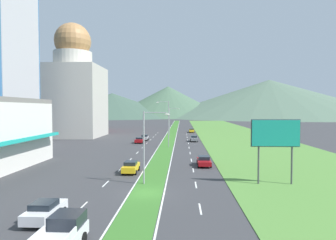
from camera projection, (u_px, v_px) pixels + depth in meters
ground_plane at (147, 193)px, 29.40m from camera, size 600.00×600.00×0.00m
grass_median at (170, 137)px, 89.29m from camera, size 3.20×240.00×0.06m
grass_verge_right at (239, 137)px, 88.30m from camera, size 24.00×240.00×0.06m
lane_dash_left_2 at (82, 207)px, 25.36m from camera, size 0.16×2.80×0.01m
lane_dash_left_3 at (106, 184)px, 33.20m from camera, size 0.16×2.80×0.01m
lane_dash_left_4 at (120, 169)px, 41.04m from camera, size 0.16×2.80×0.01m
lane_dash_left_5 at (130, 160)px, 48.88m from camera, size 0.16×2.80×0.01m
lane_dash_left_6 at (137, 153)px, 56.72m from camera, size 0.16×2.80×0.01m
lane_dash_left_7 at (143, 147)px, 64.56m from camera, size 0.16×2.80×0.01m
lane_dash_left_8 at (147, 143)px, 72.39m from camera, size 0.16×2.80×0.01m
lane_dash_left_9 at (150, 140)px, 80.23m from camera, size 0.16×2.80×0.01m
lane_dash_left_10 at (153, 137)px, 88.07m from camera, size 0.16×2.80×0.01m
lane_dash_left_11 at (156, 135)px, 95.91m from camera, size 0.16×2.80×0.01m
lane_dash_left_12 at (158, 133)px, 103.75m from camera, size 0.16×2.80×0.01m
lane_dash_right_2 at (200, 209)px, 24.87m from camera, size 0.16×2.80×0.01m
lane_dash_right_3 at (196, 185)px, 32.71m from camera, size 0.16×2.80×0.01m
lane_dash_right_4 at (193, 170)px, 40.55m from camera, size 0.16×2.80×0.01m
lane_dash_right_5 at (191, 160)px, 48.39m from camera, size 0.16×2.80×0.01m
lane_dash_right_6 at (190, 153)px, 56.23m from camera, size 0.16×2.80×0.01m
lane_dash_right_7 at (189, 148)px, 64.07m from camera, size 0.16×2.80×0.01m
lane_dash_right_8 at (188, 143)px, 71.91m from camera, size 0.16×2.80×0.01m
lane_dash_right_9 at (188, 140)px, 79.75m from camera, size 0.16×2.80×0.01m
lane_dash_right_10 at (187, 137)px, 87.58m from camera, size 0.16×2.80×0.01m
lane_dash_right_11 at (187, 135)px, 95.42m from camera, size 0.16×2.80×0.01m
lane_dash_right_12 at (186, 133)px, 103.26m from camera, size 0.16×2.80×0.01m
edge_line_median_left at (165, 137)px, 89.37m from camera, size 0.16×240.00×0.01m
edge_line_median_right at (176, 137)px, 89.21m from camera, size 0.16×240.00×0.01m
domed_building at (73, 89)px, 89.77m from camera, size 17.18×17.18×34.57m
midrise_colored at (77, 103)px, 114.97m from camera, size 14.16×14.16×21.59m
hill_far_left at (112, 105)px, 288.38m from camera, size 142.31×142.31×23.88m
hill_far_center at (168, 102)px, 299.39m from camera, size 121.40×121.40×31.47m
hill_far_right at (269, 98)px, 303.81m from camera, size 237.40×237.40×38.59m
street_lamp_near at (147, 142)px, 32.81m from camera, size 2.99×0.38×8.23m
street_lamp_mid at (167, 121)px, 64.55m from camera, size 2.84×0.47×10.21m
street_lamp_far at (171, 119)px, 96.48m from camera, size 3.47×0.52×8.85m
billboard_roadside at (276, 136)px, 32.66m from camera, size 5.44×0.28×7.35m
car_0 at (145, 137)px, 79.11m from camera, size 1.90×4.23×1.51m
car_1 at (204, 161)px, 43.63m from camera, size 2.02×4.58×1.45m
car_2 at (192, 130)px, 105.41m from camera, size 1.93×4.50×1.40m
car_3 at (131, 167)px, 39.02m from camera, size 1.93×4.36×1.55m
car_4 at (45, 211)px, 22.20m from camera, size 2.03×4.19×1.52m
car_5 at (140, 140)px, 72.99m from camera, size 2.03×4.71×1.44m
car_6 at (194, 138)px, 76.38m from camera, size 1.87×4.43×1.50m
pickup_truck_0 at (59, 238)px, 17.01m from camera, size 2.18×5.40×2.00m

